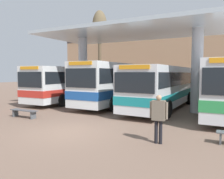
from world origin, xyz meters
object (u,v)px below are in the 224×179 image
object	(u,v)px
transit_bus_left_bay	(75,82)
transit_bus_center_bay	(118,82)
pedestrian_waiting	(159,114)
waiting_bench_near_pillar	(24,112)
transit_bus_right_bay	(164,85)
poplar_tree_behind_left	(100,30)

from	to	relation	value
transit_bus_left_bay	transit_bus_center_bay	distance (m)	4.60
transit_bus_center_bay	pedestrian_waiting	distance (m)	10.43
waiting_bench_near_pillar	pedestrian_waiting	size ratio (longest dim) A/B	1.03
transit_bus_center_bay	transit_bus_right_bay	bearing A→B (deg)	174.97
transit_bus_left_bay	transit_bus_center_bay	bearing A→B (deg)	177.72
waiting_bench_near_pillar	transit_bus_center_bay	bearing A→B (deg)	72.18
transit_bus_left_bay	waiting_bench_near_pillar	size ratio (longest dim) A/B	5.88
transit_bus_center_bay	pedestrian_waiting	bearing A→B (deg)	124.47
pedestrian_waiting	transit_bus_center_bay	bearing A→B (deg)	120.61
transit_bus_left_bay	poplar_tree_behind_left	xyz separation A→B (m)	(-1.87, 7.83, 6.33)
transit_bus_left_bay	pedestrian_waiting	bearing A→B (deg)	139.10
transit_bus_right_bay	pedestrian_waiting	size ratio (longest dim) A/B	6.11
transit_bus_center_bay	poplar_tree_behind_left	size ratio (longest dim) A/B	1.02
poplar_tree_behind_left	transit_bus_right_bay	bearing A→B (deg)	-38.79
transit_bus_left_bay	pedestrian_waiting	size ratio (longest dim) A/B	6.03
transit_bus_center_bay	waiting_bench_near_pillar	size ratio (longest dim) A/B	5.80
transit_bus_right_bay	transit_bus_left_bay	bearing A→B (deg)	-0.98
transit_bus_left_bay	waiting_bench_near_pillar	world-z (taller)	transit_bus_left_bay
transit_bus_left_bay	transit_bus_center_bay	size ratio (longest dim) A/B	1.01
transit_bus_left_bay	transit_bus_right_bay	bearing A→B (deg)	175.80
transit_bus_center_bay	pedestrian_waiting	xyz separation A→B (m)	(5.79, -8.64, -0.77)
transit_bus_left_bay	waiting_bench_near_pillar	xyz separation A→B (m)	(2.15, -7.74, -1.39)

